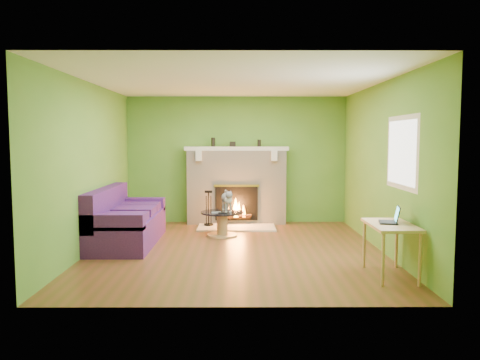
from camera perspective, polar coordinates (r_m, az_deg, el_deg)
The scene contains 22 objects.
floor at distance 7.39m, azimuth -0.48°, elevation -8.52°, with size 5.00×5.00×0.00m, color brown.
ceiling at distance 7.24m, azimuth -0.50°, elevation 11.91°, with size 5.00×5.00×0.00m, color white.
wall_back at distance 9.70m, azimuth -0.42°, elevation 2.46°, with size 5.00×5.00×0.00m, color #4F892D.
wall_front at distance 4.71m, azimuth -0.62°, elevation -0.23°, with size 5.00×5.00×0.00m, color #4F892D.
wall_left at distance 7.55m, azimuth -17.82°, elevation 1.50°, with size 5.00×5.00×0.00m, color #4F892D.
wall_right at distance 7.54m, azimuth 16.89°, elevation 1.52°, with size 5.00×5.00×0.00m, color #4F892D.
window_frame at distance 6.67m, azimuth 19.14°, elevation 3.19°, with size 1.20×1.20×0.00m, color silver.
window_pane at distance 6.66m, azimuth 19.07°, elevation 3.19°, with size 1.06×1.06×0.00m, color white.
fireplace at distance 9.55m, azimuth -0.42°, elevation -0.75°, with size 2.10×0.46×1.58m.
hearth at distance 9.15m, azimuth -0.43°, elevation -5.80°, with size 1.50×0.75×0.03m, color beige.
mantel at distance 9.49m, azimuth -0.43°, elevation 3.86°, with size 2.10×0.28×0.08m, color beige.
sofa at distance 8.00m, azimuth -13.94°, elevation -5.00°, with size 0.94×2.07×0.93m.
coffee_table at distance 8.41m, azimuth -2.18°, elevation -5.13°, with size 0.77×0.77×0.43m.
desk at distance 6.19m, azimuth 17.92°, elevation -5.84°, with size 0.53×0.91×0.67m.
cat at distance 8.40m, azimuth -1.63°, elevation -2.49°, with size 0.23×0.64×0.40m, color slate, non-canonical shape.
remote_silver at distance 8.26m, azimuth -2.91°, elevation -3.95°, with size 0.17×0.04×0.02m, color #98989B.
remote_black at distance 8.20m, azimuth -2.09°, elevation -4.03°, with size 0.16×0.04×0.02m, color black.
laptop at distance 6.20m, azimuth 17.64°, elevation -4.03°, with size 0.25×0.29×0.22m, color black, non-canonical shape.
fire_tools at distance 9.26m, azimuth -3.85°, elevation -3.40°, with size 0.19×0.19×0.70m, color black, non-canonical shape.
mantel_vase_left at distance 9.53m, azimuth -3.29°, elevation 4.64°, with size 0.08×0.08×0.18m, color black.
mantel_vase_right at distance 9.52m, azimuth 2.36°, elevation 4.52°, with size 0.07×0.07×0.14m, color black.
mantel_box at distance 9.51m, azimuth -0.91°, elevation 4.40°, with size 0.12×0.08×0.10m, color black.
Camera 1 is at (0.03, -7.19, 1.73)m, focal length 35.00 mm.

